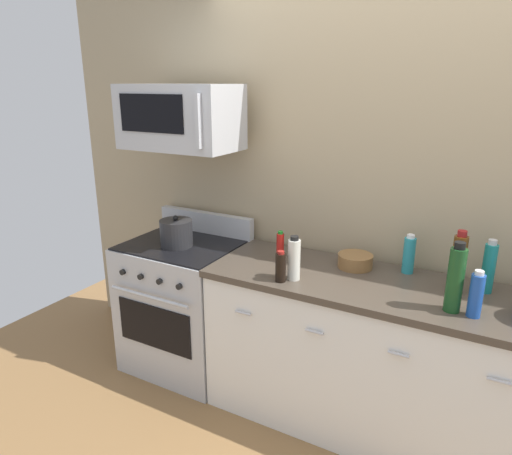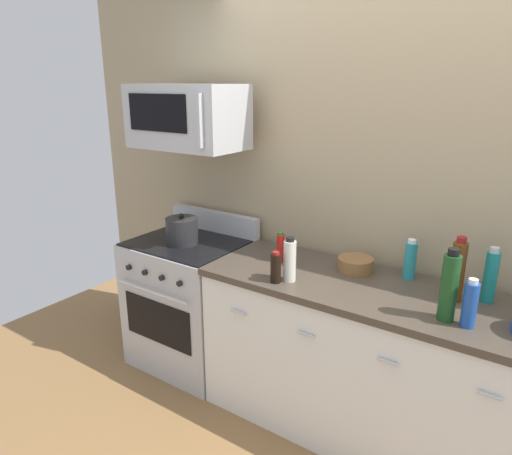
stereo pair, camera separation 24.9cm
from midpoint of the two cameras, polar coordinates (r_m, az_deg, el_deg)
ground_plane at (r=3.07m, az=15.16°, el=-22.94°), size 5.95×5.95×0.00m
back_wall at (r=2.83m, az=20.14°, el=3.89°), size 4.96×0.10×2.70m
counter_unit at (r=2.80m, az=15.92°, el=-15.72°), size 1.87×0.66×0.92m
range_oven at (r=3.36m, az=-5.89°, el=-9.03°), size 0.76×0.69×1.07m
microwave at (r=3.05m, az=-6.10°, el=13.38°), size 0.74×0.44×0.40m
bottle_hot_sauce_red at (r=2.80m, az=5.59°, el=-2.50°), size 0.05×0.05×0.19m
bottle_soy_sauce_dark at (r=2.52m, az=5.28°, el=-5.01°), size 0.06×0.06×0.18m
bottle_wine_green at (r=2.32m, az=25.54°, el=-6.64°), size 0.08×0.08×0.35m
bottle_sparkling_teal at (r=2.60m, az=29.35°, el=-5.30°), size 0.06×0.06×0.29m
bottle_vinegar_white at (r=2.53m, az=6.99°, el=-4.07°), size 0.07×0.07×0.25m
bottle_dish_soap at (r=2.72m, az=20.93°, el=-3.79°), size 0.07×0.07×0.23m
bottle_soda_blue at (r=2.32m, az=27.66°, el=-8.41°), size 0.06×0.06×0.23m
bottle_wine_amber at (r=2.53m, az=26.13°, el=-4.83°), size 0.07×0.07×0.33m
bowl_wooden_salad at (r=2.76m, az=14.67°, el=-4.40°), size 0.20×0.20×0.08m
stockpot at (r=3.12m, az=-6.83°, el=-0.43°), size 0.21×0.21×0.21m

